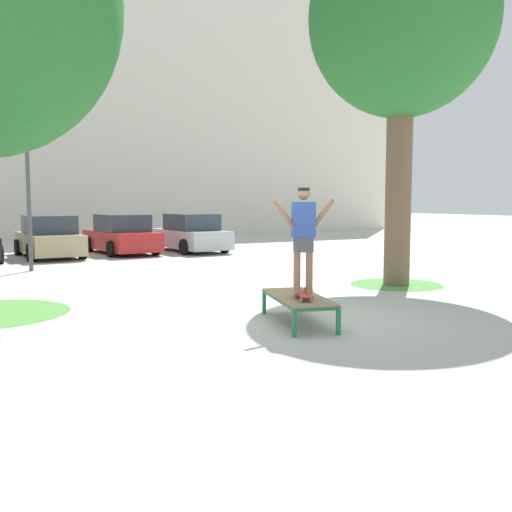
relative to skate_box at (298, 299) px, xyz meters
name	(u,v)px	position (x,y,z in m)	size (l,w,h in m)	color
ground_plane	(284,320)	(-0.05, 0.37, -0.41)	(120.00, 120.00, 0.00)	#B7B5AD
building_facade	(84,97)	(2.07, 26.64, 7.55)	(41.31, 4.00, 15.92)	silver
skate_box	(298,299)	(0.00, 0.00, 0.00)	(1.21, 2.03, 0.46)	#237A4C
skateboard	(303,294)	(-0.06, -0.24, 0.12)	(0.49, 0.82, 0.09)	#B23333
skater	(303,232)	(-0.06, -0.24, 1.12)	(0.95, 0.46, 1.69)	#8E6647
tree_near_right	(402,21)	(4.47, 2.68, 5.78)	(4.37, 4.37, 8.57)	brown
grass_patch_near_right	(396,284)	(4.47, 2.68, -0.41)	(2.22, 2.22, 0.01)	#519342
car_tan	(49,238)	(-1.94, 13.73, 0.28)	(2.09, 4.28, 1.50)	tan
car_red	(121,235)	(0.75, 13.99, 0.28)	(2.24, 4.35, 1.50)	red
car_silver	(190,234)	(3.43, 13.61, 0.28)	(2.16, 4.32, 1.50)	#B7BABF
light_post	(26,137)	(-3.03, 9.72, 3.41)	(0.36, 0.36, 5.83)	#4C4C51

